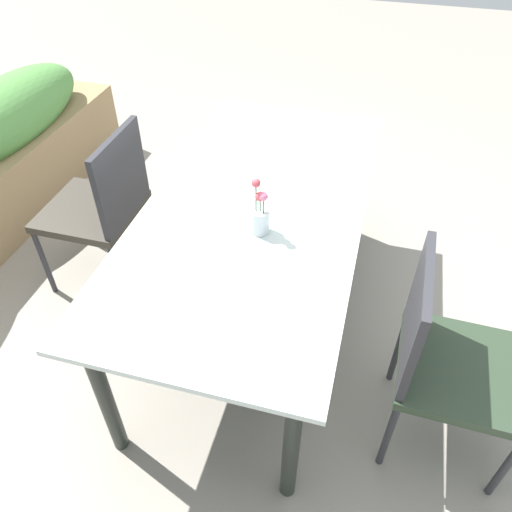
% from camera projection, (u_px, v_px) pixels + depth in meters
% --- Properties ---
extents(ground_plane, '(12.00, 12.00, 0.00)m').
position_uv_depth(ground_plane, '(266.00, 321.00, 2.57)').
color(ground_plane, gray).
extents(dining_table, '(1.86, 0.91, 0.72)m').
position_uv_depth(dining_table, '(256.00, 215.00, 2.16)').
color(dining_table, silver).
rests_on(dining_table, ground).
extents(chair_far_side, '(0.46, 0.46, 0.89)m').
position_uv_depth(chair_far_side, '(103.00, 203.00, 2.49)').
color(chair_far_side, '#3A352D').
rests_on(chair_far_side, ground).
extents(chair_near_left, '(0.47, 0.47, 0.87)m').
position_uv_depth(chair_near_left, '(444.00, 354.00, 1.81)').
color(chair_near_left, '#2A3A29').
rests_on(chair_near_left, ground).
extents(flower_vase, '(0.08, 0.08, 0.24)m').
position_uv_depth(flower_vase, '(260.00, 216.00, 1.92)').
color(flower_vase, silver).
rests_on(flower_vase, dining_table).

